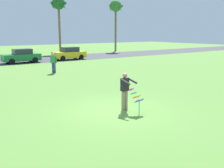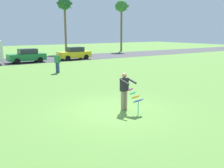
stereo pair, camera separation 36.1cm
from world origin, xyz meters
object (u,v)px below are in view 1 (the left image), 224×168
object	(u,v)px
kite_held	(136,98)
person_walker_near	(54,62)
parked_car_green	(22,56)
parked_car_yellow	(69,54)
palm_tree_far_left	(116,8)
palm_tree_centre_far	(59,6)
person_kite_flyer	(125,90)

from	to	relation	value
kite_held	person_walker_near	distance (m)	12.80
person_walker_near	parked_car_green	bearing A→B (deg)	90.28
kite_held	parked_car_yellow	distance (m)	23.20
parked_car_green	parked_car_yellow	distance (m)	6.06
parked_car_green	palm_tree_far_left	size ratio (longest dim) A/B	0.46
palm_tree_centre_far	person_walker_near	world-z (taller)	palm_tree_centre_far
kite_held	parked_car_yellow	xyz separation A→B (m)	(7.53, 21.94, 0.05)
parked_car_green	parked_car_yellow	xyz separation A→B (m)	(6.06, 0.00, 0.00)
person_walker_near	parked_car_yellow	bearing A→B (deg)	56.89
palm_tree_centre_far	palm_tree_far_left	bearing A→B (deg)	-9.98
person_kite_flyer	palm_tree_centre_far	world-z (taller)	palm_tree_centre_far
palm_tree_far_left	parked_car_yellow	bearing A→B (deg)	-147.71
person_kite_flyer	kite_held	size ratio (longest dim) A/B	1.58
kite_held	parked_car_yellow	size ratio (longest dim) A/B	0.26
person_kite_flyer	parked_car_yellow	distance (m)	22.55
parked_car_yellow	palm_tree_centre_far	bearing A→B (deg)	71.86
parked_car_yellow	person_walker_near	world-z (taller)	person_walker_near
kite_held	palm_tree_far_left	world-z (taller)	palm_tree_far_left
parked_car_yellow	person_walker_near	distance (m)	11.02
parked_car_yellow	palm_tree_centre_far	size ratio (longest dim) A/B	0.46
person_kite_flyer	kite_held	xyz separation A→B (m)	(0.08, -0.71, -0.22)
kite_held	person_kite_flyer	bearing A→B (deg)	96.33
parked_car_yellow	palm_tree_far_left	size ratio (longest dim) A/B	0.46
parked_car_yellow	person_walker_near	bearing A→B (deg)	-123.11
person_kite_flyer	parked_car_yellow	world-z (taller)	person_kite_flyer
kite_held	palm_tree_centre_far	size ratio (longest dim) A/B	0.12
person_kite_flyer	parked_car_green	xyz separation A→B (m)	(1.55, 21.23, -0.18)
palm_tree_centre_far	person_walker_near	distance (m)	22.81
palm_tree_far_left	palm_tree_centre_far	bearing A→B (deg)	170.02
person_kite_flyer	parked_car_green	world-z (taller)	person_kite_flyer
person_kite_flyer	kite_held	bearing A→B (deg)	-83.67
kite_held	palm_tree_centre_far	xyz separation A→B (m)	(10.94, 32.35, 6.96)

